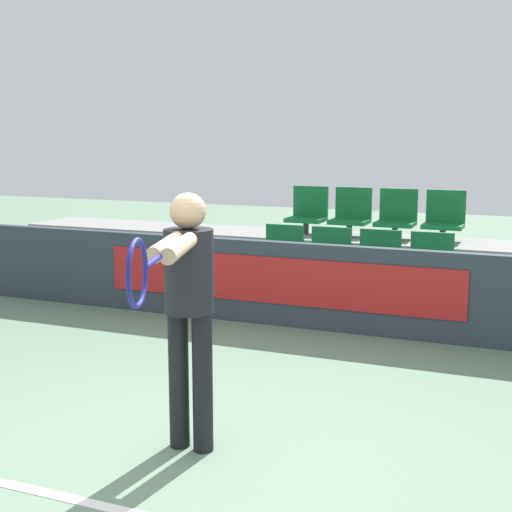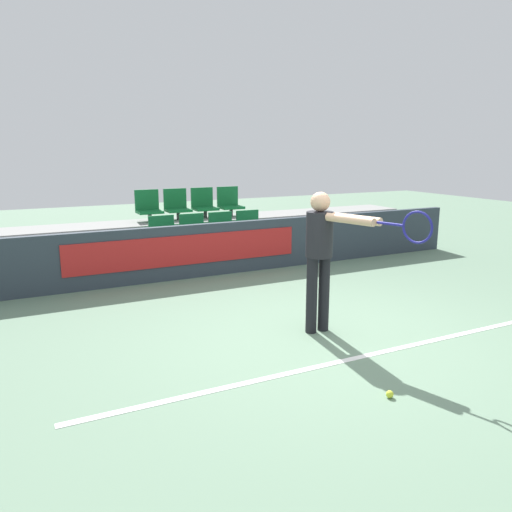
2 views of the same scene
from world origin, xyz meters
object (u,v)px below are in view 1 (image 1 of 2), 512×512
(stadium_chair_4, at_px, (308,212))
(stadium_chair_5, at_px, (351,214))
(stadium_chair_3, at_px, (430,264))
(stadium_chair_7, at_px, (444,218))
(tennis_player, at_px, (187,296))
(stadium_chair_1, at_px, (328,257))
(stadium_chair_6, at_px, (397,216))
(stadium_chair_0, at_px, (282,254))
(stadium_chair_2, at_px, (378,260))

(stadium_chair_4, distance_m, stadium_chair_5, 0.56)
(stadium_chair_3, height_order, stadium_chair_7, stadium_chair_7)
(tennis_player, bearing_deg, stadium_chair_4, 82.58)
(stadium_chair_3, distance_m, tennis_player, 3.92)
(stadium_chair_1, bearing_deg, stadium_chair_7, 40.30)
(stadium_chair_6, distance_m, stadium_chair_7, 0.56)
(stadium_chair_7, bearing_deg, stadium_chair_1, -139.70)
(stadium_chair_3, xyz_separation_m, stadium_chair_7, (0.00, 0.95, 0.38))
(stadium_chair_7, xyz_separation_m, tennis_player, (-0.89, -4.75, -0.01))
(stadium_chair_1, distance_m, tennis_player, 3.83)
(stadium_chair_5, xyz_separation_m, stadium_chair_6, (0.56, 0.00, 0.00))
(stadium_chair_0, distance_m, stadium_chair_3, 1.68)
(stadium_chair_4, xyz_separation_m, stadium_chair_6, (1.12, 0.00, 0.00))
(stadium_chair_1, height_order, stadium_chair_4, stadium_chair_4)
(stadium_chair_0, relative_size, stadium_chair_1, 1.00)
(stadium_chair_5, bearing_deg, stadium_chair_7, 0.00)
(stadium_chair_5, bearing_deg, tennis_player, -87.21)
(stadium_chair_3, relative_size, stadium_chair_5, 1.00)
(stadium_chair_0, relative_size, stadium_chair_2, 1.00)
(stadium_chair_2, bearing_deg, stadium_chair_4, 139.70)
(stadium_chair_3, xyz_separation_m, tennis_player, (-0.89, -3.80, 0.38))
(stadium_chair_1, distance_m, stadium_chair_6, 1.17)
(stadium_chair_0, xyz_separation_m, tennis_player, (0.79, -3.80, 0.38))
(stadium_chair_3, height_order, stadium_chair_6, stadium_chair_6)
(stadium_chair_6, bearing_deg, stadium_chair_1, -120.53)
(stadium_chair_4, xyz_separation_m, tennis_player, (0.79, -4.75, -0.01))
(stadium_chair_0, height_order, stadium_chair_7, stadium_chair_7)
(stadium_chair_1, relative_size, stadium_chair_5, 1.00)
(stadium_chair_4, height_order, stadium_chair_7, same)
(stadium_chair_1, relative_size, stadium_chair_4, 1.00)
(stadium_chair_4, relative_size, stadium_chair_5, 1.00)
(stadium_chair_5, distance_m, tennis_player, 4.76)
(stadium_chair_2, bearing_deg, stadium_chair_6, 90.00)
(stadium_chair_7, distance_m, tennis_player, 4.84)
(stadium_chair_2, height_order, stadium_chair_3, same)
(stadium_chair_5, height_order, stadium_chair_6, same)
(stadium_chair_2, bearing_deg, stadium_chair_5, 120.53)
(stadium_chair_6, relative_size, stadium_chair_7, 1.00)
(stadium_chair_2, height_order, stadium_chair_7, stadium_chair_7)
(stadium_chair_7, bearing_deg, stadium_chair_3, -90.00)
(stadium_chair_1, xyz_separation_m, stadium_chair_4, (-0.56, 0.95, 0.38))
(stadium_chair_2, relative_size, stadium_chair_5, 1.00)
(stadium_chair_1, relative_size, stadium_chair_3, 1.00)
(stadium_chair_1, relative_size, stadium_chair_7, 1.00)
(stadium_chair_2, bearing_deg, tennis_player, -94.95)
(stadium_chair_0, xyz_separation_m, stadium_chair_1, (0.56, 0.00, 0.00))
(stadium_chair_3, relative_size, stadium_chair_6, 1.00)
(stadium_chair_0, height_order, stadium_chair_5, stadium_chair_5)
(stadium_chair_5, xyz_separation_m, tennis_player, (0.23, -4.75, -0.01))
(stadium_chair_0, relative_size, stadium_chair_3, 1.00)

